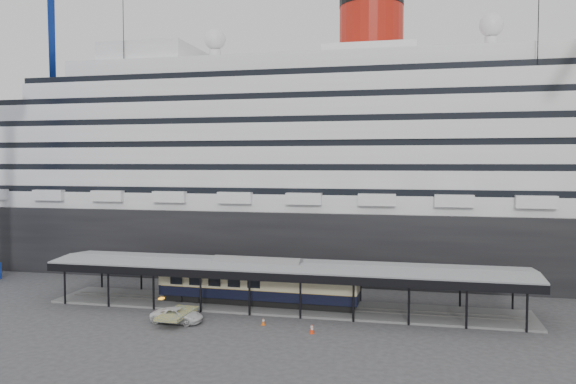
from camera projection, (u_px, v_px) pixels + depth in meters
name	position (u px, v px, depth m)	size (l,w,h in m)	color
ground	(273.00, 319.00, 60.91)	(200.00, 200.00, 0.00)	#343436
cruise_ship	(321.00, 154.00, 91.12)	(130.00, 30.00, 43.90)	black
platform_canopy	(283.00, 288.00, 65.66)	(56.00, 9.18, 5.30)	slate
port_truck	(177.00, 315.00, 59.56)	(2.55, 5.53, 1.54)	silver
pullman_carriage	(257.00, 282.00, 66.31)	(24.11, 3.77, 23.59)	black
traffic_cone_left	(263.00, 321.00, 58.66)	(0.46, 0.46, 0.79)	#E85B0C
traffic_cone_mid	(312.00, 330.00, 55.72)	(0.50, 0.50, 0.78)	#F0350D
traffic_cone_right	(312.00, 328.00, 56.33)	(0.47, 0.47, 0.84)	red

